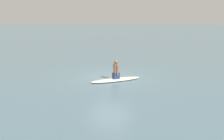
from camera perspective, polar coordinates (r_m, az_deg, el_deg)
ground_plane at (r=14.63m, az=-0.50°, el=-1.72°), size 400.00×400.00×0.00m
surfboard at (r=13.80m, az=0.93°, el=-2.24°), size 2.87×2.41×0.13m
person_paddler at (r=13.68m, az=0.94°, el=-0.03°), size 0.45×0.44×1.06m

